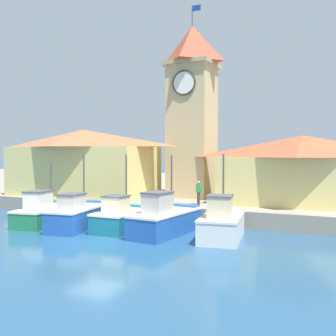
% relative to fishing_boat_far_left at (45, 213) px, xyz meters
% --- Properties ---
extents(ground_plane, '(300.00, 300.00, 0.00)m').
position_rel_fishing_boat_far_left_xyz_m(ground_plane, '(5.84, -2.64, -0.74)').
color(ground_plane, navy).
extents(quay_wharf, '(120.00, 40.00, 1.05)m').
position_rel_fishing_boat_far_left_xyz_m(quay_wharf, '(5.84, 23.75, -0.21)').
color(quay_wharf, gray).
rests_on(quay_wharf, ground).
extents(fishing_boat_far_left, '(2.83, 5.28, 3.99)m').
position_rel_fishing_boat_far_left_xyz_m(fishing_boat_far_left, '(0.00, 0.00, 0.00)').
color(fishing_boat_far_left, '#237A4C').
rests_on(fishing_boat_far_left, ground).
extents(fishing_boat_left_outer, '(2.58, 5.13, 4.43)m').
position_rel_fishing_boat_far_left_xyz_m(fishing_boat_left_outer, '(2.84, -0.26, 0.05)').
color(fishing_boat_left_outer, '#2356A8').
rests_on(fishing_boat_left_outer, ground).
extents(fishing_boat_left_inner, '(2.21, 4.17, 4.46)m').
position_rel_fishing_boat_far_left_xyz_m(fishing_boat_left_inner, '(5.48, 0.37, 0.00)').
color(fishing_boat_left_inner, '#196B7F').
rests_on(fishing_boat_left_inner, ground).
extents(fishing_boat_mid_left, '(2.54, 5.30, 4.43)m').
position_rel_fishing_boat_far_left_xyz_m(fishing_boat_mid_left, '(8.33, 0.32, 0.10)').
color(fishing_boat_mid_left, '#2356A8').
rests_on(fishing_boat_mid_left, ground).
extents(fishing_boat_center, '(2.63, 4.36, 4.50)m').
position_rel_fishing_boat_far_left_xyz_m(fishing_boat_center, '(11.58, 0.43, 0.08)').
color(fishing_boat_center, silver).
rests_on(fishing_boat_center, ground).
extents(clock_tower, '(3.74, 3.74, 15.18)m').
position_rel_fishing_boat_far_left_xyz_m(clock_tower, '(6.16, 9.97, 7.49)').
color(clock_tower, tan).
rests_on(clock_tower, quay_wharf).
extents(warehouse_left, '(12.19, 5.91, 5.42)m').
position_rel_fishing_boat_far_left_xyz_m(warehouse_left, '(-2.38, 7.04, 3.08)').
color(warehouse_left, '#E5D17A').
rests_on(warehouse_left, quay_wharf).
extents(warehouse_right, '(11.01, 5.60, 4.68)m').
position_rel_fishing_boat_far_left_xyz_m(warehouse_right, '(14.78, 8.38, 2.71)').
color(warehouse_right, '#E5D17A').
rests_on(warehouse_right, quay_wharf).
extents(dock_worker_near_tower, '(0.34, 0.22, 1.62)m').
position_rel_fishing_boat_far_left_xyz_m(dock_worker_near_tower, '(8.40, 5.52, 1.16)').
color(dock_worker_near_tower, '#33333D').
rests_on(dock_worker_near_tower, quay_wharf).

